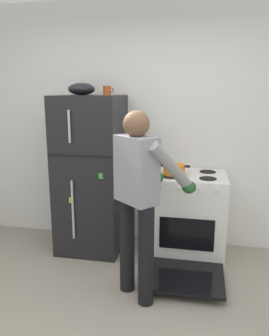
{
  "coord_description": "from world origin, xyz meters",
  "views": [
    {
      "loc": [
        0.68,
        -1.88,
        1.76
      ],
      "look_at": [
        0.04,
        1.32,
        1.0
      ],
      "focal_mm": 36.42,
      "sensor_mm": 36.0,
      "label": 1
    }
  ],
  "objects_px": {
    "refrigerator": "(91,174)",
    "stove_range": "(188,217)",
    "coffee_mug": "(107,90)",
    "mixing_bowl": "(82,89)",
    "person_cook": "(140,190)",
    "red_pot": "(174,169)"
  },
  "relations": [
    {
      "from": "red_pot",
      "to": "mixing_bowl",
      "type": "bearing_deg",
      "value": 177.09
    },
    {
      "from": "red_pot",
      "to": "mixing_bowl",
      "type": "distance_m",
      "value": 1.27
    },
    {
      "from": "mixing_bowl",
      "to": "red_pot",
      "type": "bearing_deg",
      "value": -2.91
    },
    {
      "from": "person_cook",
      "to": "red_pot",
      "type": "xyz_separation_m",
      "value": [
        0.21,
        0.78,
        0.0
      ]
    },
    {
      "from": "refrigerator",
      "to": "red_pot",
      "type": "bearing_deg",
      "value": -3.14
    },
    {
      "from": "red_pot",
      "to": "refrigerator",
      "type": "bearing_deg",
      "value": 176.86
    },
    {
      "from": "refrigerator",
      "to": "person_cook",
      "type": "xyz_separation_m",
      "value": [
        0.69,
        -0.83,
        0.11
      ]
    },
    {
      "from": "person_cook",
      "to": "stove_range",
      "type": "bearing_deg",
      "value": 65.31
    },
    {
      "from": "coffee_mug",
      "to": "stove_range",
      "type": "bearing_deg",
      "value": -4.4
    },
    {
      "from": "person_cook",
      "to": "red_pot",
      "type": "height_order",
      "value": "person_cook"
    },
    {
      "from": "refrigerator",
      "to": "stove_range",
      "type": "xyz_separation_m",
      "value": [
        1.07,
        -0.02,
        -0.41
      ]
    },
    {
      "from": "red_pot",
      "to": "coffee_mug",
      "type": "bearing_deg",
      "value": 172.12
    },
    {
      "from": "person_cook",
      "to": "coffee_mug",
      "type": "relative_size",
      "value": 14.28
    },
    {
      "from": "coffee_mug",
      "to": "mixing_bowl",
      "type": "relative_size",
      "value": 0.4
    },
    {
      "from": "person_cook",
      "to": "mixing_bowl",
      "type": "relative_size",
      "value": 5.73
    },
    {
      "from": "red_pot",
      "to": "coffee_mug",
      "type": "relative_size",
      "value": 2.86
    },
    {
      "from": "stove_range",
      "to": "coffee_mug",
      "type": "xyz_separation_m",
      "value": [
        -0.88,
        0.07,
        1.3
      ]
    },
    {
      "from": "person_cook",
      "to": "coffee_mug",
      "type": "xyz_separation_m",
      "value": [
        -0.51,
        0.88,
        0.79
      ]
    },
    {
      "from": "red_pot",
      "to": "coffee_mug",
      "type": "distance_m",
      "value": 1.07
    },
    {
      "from": "stove_range",
      "to": "red_pot",
      "type": "bearing_deg",
      "value": -168.64
    },
    {
      "from": "stove_range",
      "to": "mixing_bowl",
      "type": "distance_m",
      "value": 1.75
    },
    {
      "from": "person_cook",
      "to": "red_pot",
      "type": "relative_size",
      "value": 4.99
    }
  ]
}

